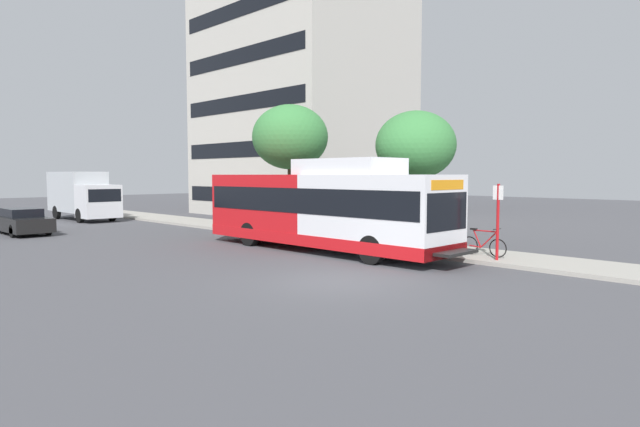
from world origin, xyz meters
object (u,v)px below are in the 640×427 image
Objects in this scene: box_truck_background at (82,194)px; street_tree_mid_block at (290,137)px; transit_bus at (322,208)px; parked_car_far_lane at (22,221)px; bicycle_parked at (484,244)px; street_tree_near_stop at (416,146)px; bus_stop_sign_pole at (498,216)px.

street_tree_mid_block is at bearing -73.45° from box_truck_background.
transit_bus is 2.72× the size of parked_car_far_lane.
street_tree_mid_block is at bearing 84.24° from bicycle_parked.
bicycle_parked is 5.39m from street_tree_near_stop.
transit_bus reaches higher than parked_car_far_lane.
bicycle_parked is 0.39× the size of parked_car_far_lane.
street_tree_near_stop is at bearing -79.01° from box_truck_background.
street_tree_mid_block is at bearing 82.24° from bus_stop_sign_pole.
box_truck_background is (5.64, 6.80, 1.08)m from parked_car_far_lane.
bicycle_parked is at bearing -106.26° from street_tree_near_stop.
street_tree_mid_block is (1.18, 11.73, 4.43)m from bicycle_parked.
street_tree_near_stop reaches higher than bus_stop_sign_pole.
box_truck_background is at bearing 100.99° from street_tree_near_stop.
transit_bus is at bearing 106.93° from bus_stop_sign_pole.
parked_car_far_lane is (-9.17, 20.77, 0.10)m from bicycle_parked.
bus_stop_sign_pole is at bearing -68.14° from parked_car_far_lane.
parked_car_far_lane is (-6.68, 15.08, -1.04)m from transit_bus.
parked_car_far_lane is at bearing 138.89° from street_tree_mid_block.
bus_stop_sign_pole is at bearing -73.07° from transit_bus.
street_tree_near_stop reaches higher than box_truck_background.
bus_stop_sign_pole is at bearing -109.63° from street_tree_near_stop.
transit_bus is 1.87× the size of street_tree_mid_block.
street_tree_mid_block reaches higher than parked_car_far_lane.
bicycle_parked is at bearing -66.18° from parked_car_far_lane.
street_tree_mid_block is (1.71, 12.51, 3.34)m from bus_stop_sign_pole.
street_tree_mid_block is at bearing 89.39° from street_tree_near_stop.
parked_car_far_lane is at bearing -129.69° from box_truck_background.
box_truck_background reaches higher than bus_stop_sign_pole.
transit_bus is at bearing -87.30° from box_truck_background.
street_tree_near_stop is 24.38m from box_truck_background.
street_tree_mid_block reaches higher than box_truck_background.
transit_bus reaches higher than bicycle_parked.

